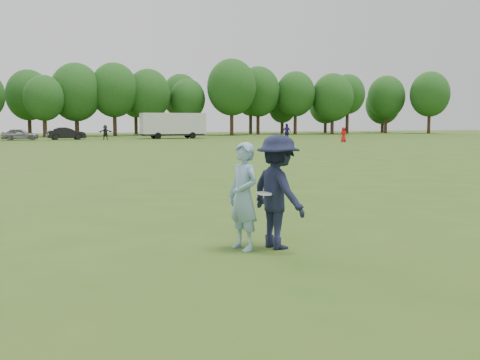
{
  "coord_description": "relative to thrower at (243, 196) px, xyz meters",
  "views": [
    {
      "loc": [
        -4.12,
        -9.25,
        2.21
      ],
      "look_at": [
        -0.38,
        0.54,
        1.1
      ],
      "focal_mm": 42.0,
      "sensor_mm": 36.0,
      "label": 1
    }
  ],
  "objects": [
    {
      "name": "treeline",
      "position": [
        3.49,
        77.31,
        5.34
      ],
      "size": [
        130.35,
        18.39,
        11.74
      ],
      "color": "#332114",
      "rests_on": "ground"
    },
    {
      "name": "disc_in_play",
      "position": [
        0.28,
        -0.24,
        0.07
      ],
      "size": [
        0.33,
        0.33,
        0.06
      ],
      "color": "white",
      "rests_on": "ground"
    },
    {
      "name": "cargo_trailer",
      "position": [
        13.95,
        60.46,
        0.85
      ],
      "size": [
        9.0,
        2.75,
        3.2
      ],
      "color": "silver",
      "rests_on": "ground"
    },
    {
      "name": "ground",
      "position": [
        0.68,
        0.41,
        -0.92
      ],
      "size": [
        200.0,
        200.0,
        0.0
      ],
      "primitive_type": "plane",
      "color": "#335518",
      "rests_on": "ground"
    },
    {
      "name": "player_far_c",
      "position": [
        27.83,
        42.54,
        -0.14
      ],
      "size": [
        0.83,
        0.61,
        1.57
      ],
      "primitive_type": "imported",
      "rotation": [
        0.0,
        0.0,
        2.99
      ],
      "color": "red",
      "rests_on": "ground"
    },
    {
      "name": "player_far_d",
      "position": [
        5.29,
        58.21,
        -0.04
      ],
      "size": [
        1.65,
        0.57,
        1.76
      ],
      "primitive_type": "imported",
      "rotation": [
        0.0,
        0.0,
        -0.03
      ],
      "color": "#272727",
      "rests_on": "ground"
    },
    {
      "name": "thrower",
      "position": [
        0.0,
        0.0,
        0.0
      ],
      "size": [
        0.61,
        0.77,
        1.85
      ],
      "primitive_type": "imported",
      "rotation": [
        0.0,
        0.0,
        -1.29
      ],
      "color": "#80A6C7",
      "rests_on": "ground"
    },
    {
      "name": "defender",
      "position": [
        0.6,
        -0.09,
        0.06
      ],
      "size": [
        0.99,
        1.4,
        1.97
      ],
      "primitive_type": "imported",
      "rotation": [
        0.0,
        0.0,
        1.79
      ],
      "color": "#171B33",
      "rests_on": "ground"
    },
    {
      "name": "car_e",
      "position": [
        -4.04,
        60.14,
        -0.24
      ],
      "size": [
        4.15,
        2.02,
        1.36
      ],
      "primitive_type": "imported",
      "rotation": [
        0.0,
        0.0,
        1.46
      ],
      "color": "gray",
      "rests_on": "ground"
    },
    {
      "name": "field_cone",
      "position": [
        19.39,
        49.54,
        -0.77
      ],
      "size": [
        0.28,
        0.28,
        0.3
      ],
      "primitive_type": "cone",
      "color": "#DE5A0B",
      "rests_on": "ground"
    },
    {
      "name": "car_f",
      "position": [
        1.03,
        60.35,
        -0.2
      ],
      "size": [
        4.58,
        2.11,
        1.45
      ],
      "primitive_type": "imported",
      "rotation": [
        0.0,
        0.0,
        1.7
      ],
      "color": "black",
      "rests_on": "ground"
    },
    {
      "name": "player_far_b",
      "position": [
        23.39,
        47.09,
        0.04
      ],
      "size": [
        0.94,
        1.23,
        1.94
      ],
      "primitive_type": "imported",
      "rotation": [
        0.0,
        0.0,
        -1.09
      ],
      "color": "navy",
      "rests_on": "ground"
    }
  ]
}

